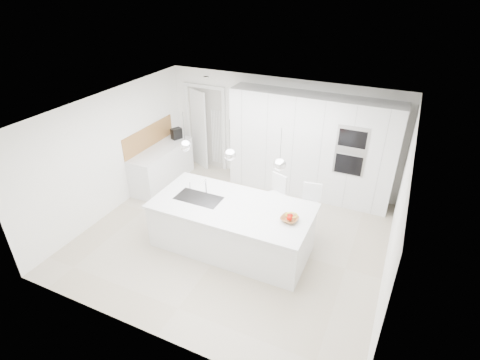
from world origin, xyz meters
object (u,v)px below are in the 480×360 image
at_px(espresso_machine, 176,134).
at_px(fruit_bowl, 289,219).
at_px(bar_stool_right, 308,212).
at_px(island_base, 231,228).
at_px(bar_stool_left, 276,203).

bearing_deg(espresso_machine, fruit_bowl, -7.30).
bearing_deg(bar_stool_right, espresso_machine, 152.81).
distance_m(fruit_bowl, espresso_machine, 4.19).
bearing_deg(espresso_machine, island_base, -16.97).
height_order(fruit_bowl, bar_stool_right, bar_stool_right).
relative_size(espresso_machine, bar_stool_right, 0.24).
bearing_deg(fruit_bowl, bar_stool_left, 120.52).
xyz_separation_m(espresso_machine, bar_stool_right, (3.70, -1.24, -0.49)).
bearing_deg(bar_stool_left, espresso_machine, 178.71).
distance_m(fruit_bowl, bar_stool_right, 0.99).
xyz_separation_m(fruit_bowl, bar_stool_right, (0.10, 0.91, -0.39)).
height_order(espresso_machine, bar_stool_left, espresso_machine).
distance_m(island_base, bar_stool_left, 1.10).
bearing_deg(island_base, bar_stool_right, 38.28).
height_order(island_base, espresso_machine, espresso_machine).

